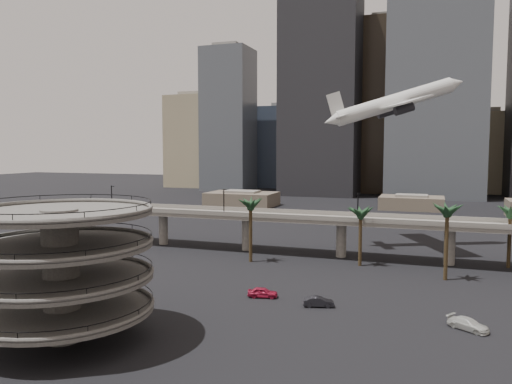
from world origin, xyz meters
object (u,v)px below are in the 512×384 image
(parking_ramp, at_px, (61,262))
(overpass, at_px, (293,221))
(car_c, at_px, (468,324))
(car_a, at_px, (263,292))
(airborne_jet, at_px, (394,103))
(car_b, at_px, (319,302))

(parking_ramp, bearing_deg, overpass, 77.57)
(car_c, bearing_deg, overpass, 73.43)
(parking_ramp, xyz_separation_m, car_a, (17.45, 25.01, -9.03))
(airborne_jet, xyz_separation_m, car_b, (-6.44, -51.33, -33.59))
(overpass, distance_m, car_c, 52.00)
(parking_ramp, relative_size, airborne_jet, 0.68)
(parking_ramp, bearing_deg, car_c, 23.37)
(parking_ramp, height_order, car_b, parking_ramp)
(parking_ramp, height_order, overpass, parking_ramp)
(car_b, bearing_deg, airborne_jet, -23.14)
(airborne_jet, distance_m, car_c, 65.34)
(overpass, xyz_separation_m, car_b, (13.82, -35.64, -6.58))
(overpass, height_order, car_a, overpass)
(airborne_jet, relative_size, car_b, 7.13)
(car_b, relative_size, car_c, 0.86)
(car_a, xyz_separation_m, car_c, (29.79, -4.60, -0.04))
(airborne_jet, relative_size, car_a, 6.91)
(car_b, bearing_deg, overpass, 5.20)
(parking_ramp, relative_size, overpass, 0.17)
(airborne_jet, bearing_deg, parking_ramp, -139.33)
(car_a, height_order, car_c, car_a)
(car_c, bearing_deg, parking_ramp, 145.21)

